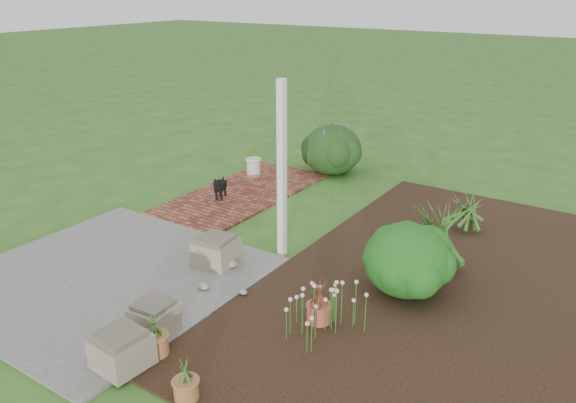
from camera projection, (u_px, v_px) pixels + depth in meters
The scene contains 18 objects.
ground at pixel (261, 252), 8.11m from camera, with size 80.00×80.00×0.00m, color #23621F.
concrete_patio at pixel (106, 277), 7.39m from camera, with size 3.50×3.50×0.04m, color #5B5B59.
brick_path at pixel (243, 193), 10.34m from camera, with size 1.60×3.50×0.04m, color #5E261D.
garden_bed at pixel (441, 285), 7.20m from camera, with size 4.00×7.00×0.03m, color black.
veranda_post at pixel (282, 172), 7.58m from camera, with size 0.10×0.10×2.50m, color white.
stone_trough_near at pixel (122, 351), 5.59m from camera, with size 0.49×0.49×0.33m, color #776959.
stone_trough_mid at pixel (155, 318), 6.17m from camera, with size 0.44×0.44×0.29m, color gray.
stone_trough_far at pixel (216, 252), 7.65m from camera, with size 0.51×0.51×0.34m, color #736E55.
black_dog at pixel (220, 186), 9.92m from camera, with size 0.26×0.44×0.40m.
cream_ceramic_urn at pixel (254, 168), 11.10m from camera, with size 0.27×0.27×0.36m, color beige.
evergreen_shrub at pixel (407, 258), 6.87m from camera, with size 1.07×1.07×0.91m, color #0D360C.
agapanthus_clump_back at pixel (435, 230), 7.51m from camera, with size 1.15×1.15×1.03m, color #1A4211, non-canonical shape.
agapanthus_clump_front at pixel (466, 208), 8.67m from camera, with size 0.81×0.81×0.72m, color #114316, non-canonical shape.
pink_flower_patch at pixel (323, 312), 6.07m from camera, with size 0.86×0.86×0.55m, color #113D0F, non-canonical shape.
terracotta_pot_bronze at pixel (319, 313), 6.36m from camera, with size 0.27×0.27×0.22m, color #B34A3C.
terracotta_pot_small_left at pixel (186, 389), 5.18m from camera, with size 0.23×0.23×0.20m, color #9B6034.
terracotta_pot_small_right at pixel (156, 344), 5.80m from camera, with size 0.27×0.27×0.23m, color #AB653A.
purple_flowering_bush at pixel (332, 148), 11.35m from camera, with size 1.19×1.19×1.01m, color black.
Camera 1 is at (4.36, -5.85, 3.63)m, focal length 35.00 mm.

